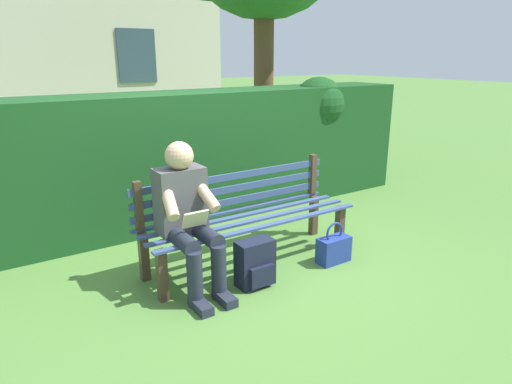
# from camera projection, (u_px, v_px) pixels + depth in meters

# --- Properties ---
(ground) EXTENTS (60.00, 60.00, 0.00)m
(ground) POSITION_uv_depth(u_px,v_px,m) (250.00, 262.00, 4.03)
(ground) COLOR #517F38
(park_bench) EXTENTS (1.97, 0.54, 0.84)m
(park_bench) POSITION_uv_depth(u_px,v_px,m) (245.00, 213.00, 3.97)
(park_bench) COLOR #4C3828
(park_bench) RESTS_ON ground
(person_seated) EXTENTS (0.44, 0.73, 1.16)m
(person_seated) POSITION_uv_depth(u_px,v_px,m) (187.00, 214.00, 3.44)
(person_seated) COLOR #4C4C51
(person_seated) RESTS_ON ground
(hedge_backdrop) EXTENTS (5.48, 0.81, 1.53)m
(hedge_backdrop) POSITION_uv_depth(u_px,v_px,m) (203.00, 151.00, 5.06)
(hedge_backdrop) COLOR #19471E
(hedge_backdrop) RESTS_ON ground
(backpack) EXTENTS (0.30, 0.24, 0.38)m
(backpack) POSITION_uv_depth(u_px,v_px,m) (255.00, 263.00, 3.58)
(backpack) COLOR #191E33
(backpack) RESTS_ON ground
(handbag) EXTENTS (0.30, 0.15, 0.38)m
(handbag) POSITION_uv_depth(u_px,v_px,m) (334.00, 249.00, 4.00)
(handbag) COLOR navy
(handbag) RESTS_ON ground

